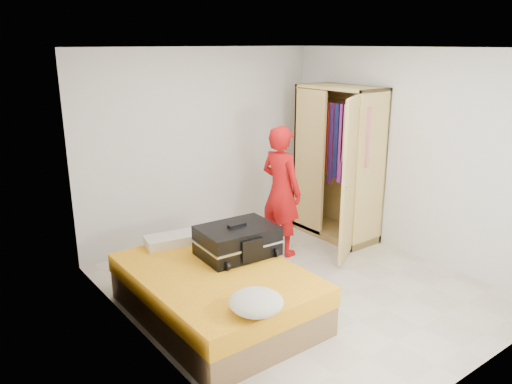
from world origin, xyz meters
TOP-DOWN VIEW (x-y plane):
  - room at (0.00, 0.00)m, footprint 4.00×4.02m
  - bed at (-1.05, 0.07)m, footprint 1.42×2.02m
  - wardrobe at (1.46, 0.84)m, footprint 1.10×1.47m
  - person at (0.48, 0.90)m, footprint 0.48×0.66m
  - suitcase at (-0.66, 0.24)m, footprint 0.84×0.65m
  - round_cushion at (-1.22, -0.81)m, footprint 0.46×0.46m
  - pillow at (-1.09, 0.92)m, footprint 0.61×0.39m

SIDE VIEW (x-z plane):
  - bed at x=-1.05m, z-range 0.00..0.50m
  - pillow at x=-1.09m, z-range 0.50..0.60m
  - round_cushion at x=-1.22m, z-range 0.50..0.67m
  - suitcase at x=-0.66m, z-range 0.48..0.83m
  - person at x=0.48m, z-range 0.00..1.68m
  - wardrobe at x=1.46m, z-range -0.05..2.05m
  - room at x=0.00m, z-range 0.00..2.60m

